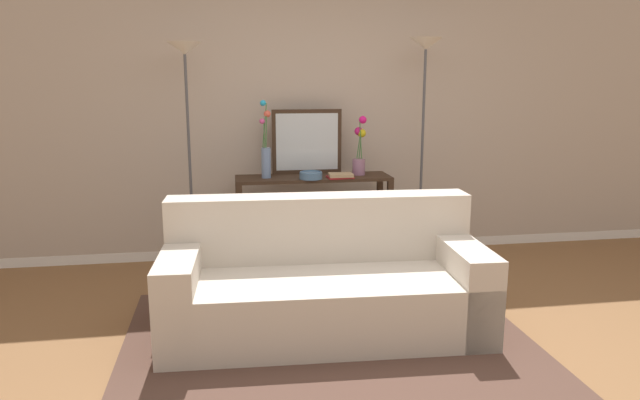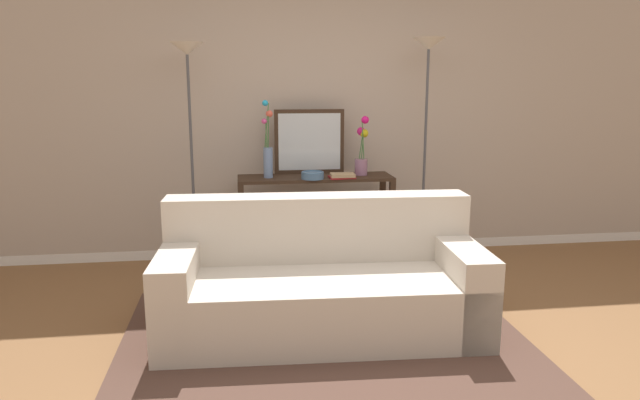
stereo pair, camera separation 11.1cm
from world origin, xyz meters
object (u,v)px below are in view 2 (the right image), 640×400
Objects in this scene: wall_mirror at (309,142)px; console_table at (315,204)px; vase_tall_flowers at (268,152)px; vase_short_flowers at (362,152)px; floor_lamp_left at (189,95)px; book_stack at (342,176)px; couch at (321,285)px; floor_lamp_right at (427,89)px; book_row_under_console at (274,261)px; fruit_bowl at (313,175)px.

console_table is at bearing -79.41° from wall_mirror.
console_table is 2.16× the size of wall_mirror.
vase_tall_flowers reaches higher than vase_short_flowers.
book_stack is at bearing -4.01° from floor_lamp_left.
floor_lamp_right is at bearing 49.72° from couch.
console_table is 1.44m from floor_lamp_left.
book_row_under_console is at bearing 167.52° from book_stack.
vase_tall_flowers is (-0.42, -0.01, 0.48)m from console_table.
couch is 1.40m from book_stack.
console_table is at bearing 2.32° from floor_lamp_left.
floor_lamp_left is at bearing -177.15° from vase_tall_flowers.
vase_tall_flowers is at bearing 162.51° from fruit_bowl.
floor_lamp_left is 2.94× the size of vase_tall_flowers.
floor_lamp_left is at bearing -177.40° from vase_short_flowers.
couch is at bearing -130.28° from floor_lamp_right.
book_row_under_console is (-1.37, 0.04, -1.53)m from floor_lamp_right.
floor_lamp_left is 2.05m from floor_lamp_right.
book_stack is at bearing -12.48° from book_row_under_console.
vase_short_flowers reaches higher than book_stack.
floor_lamp_left is 0.81m from vase_tall_flowers.
wall_mirror reaches higher than couch.
floor_lamp_left is at bearing -168.48° from wall_mirror.
couch is 1.57× the size of console_table.
floor_lamp_right is 1.26m from fruit_bowl.
vase_tall_flowers reaches higher than fruit_bowl.
console_table is at bearing 84.10° from couch.
couch is 4.06× the size of vase_short_flowers.
wall_mirror is (-1.02, 0.21, -0.47)m from floor_lamp_right.
vase_short_flowers reaches higher than book_row_under_console.
vase_tall_flowers is 1.27× the size of vase_short_flowers.
fruit_bowl reaches higher than book_row_under_console.
vase_short_flowers is (0.84, 0.04, -0.02)m from vase_tall_flowers.
floor_lamp_left is 3.11× the size of wall_mirror.
floor_lamp_left is at bearing 175.17° from fruit_bowl.
book_row_under_console is (-0.24, 1.37, -0.25)m from couch.
console_table is 5.97× the size of book_stack.
book_stack is at bearing -10.88° from vase_tall_flowers.
book_row_under_console is (0.68, 0.04, -1.49)m from floor_lamp_left.
vase_tall_flowers reaches higher than console_table.
couch is 1.67m from vase_short_flowers.
vase_tall_flowers is (0.65, 0.03, -0.49)m from floor_lamp_left.
wall_mirror is 0.48m from book_stack.
couch is 3.39× the size of wall_mirror.
couch reaches higher than book_row_under_console.
couch is 1.42m from book_row_under_console.
couch is 2.04m from floor_lamp_left.
floor_lamp_left is 5.69× the size of book_row_under_console.
floor_lamp_right reaches higher than vase_tall_flowers.
couch is 1.41m from console_table.
book_row_under_console is at bearing -178.26° from vase_short_flowers.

